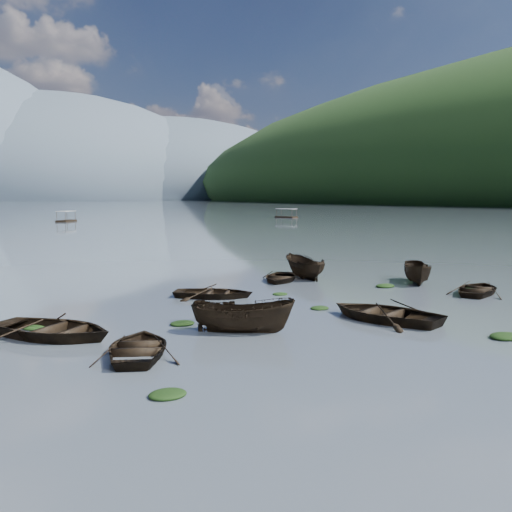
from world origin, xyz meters
TOP-DOWN VIEW (x-y plane):
  - ground_plane at (0.00, 0.00)m, footprint 2400.00×2400.00m
  - haze_mtn_c at (140.00, 900.00)m, footprint 520.00×520.00m
  - haze_mtn_d at (320.00, 900.00)m, footprint 520.00×520.00m
  - rowboat_0 at (-11.40, 7.02)m, footprint 5.86×6.07m
  - rowboat_1 at (-9.30, 3.28)m, footprint 4.30×4.90m
  - rowboat_2 at (-4.88, 4.30)m, footprint 4.18×3.50m
  - rowboat_3 at (1.41, 3.30)m, footprint 4.93×5.82m
  - rowboat_4 at (10.35, 5.91)m, footprint 4.99×4.54m
  - rowboat_5 at (10.15, 10.19)m, footprint 3.66×4.08m
  - rowboat_6 at (-2.65, 11.77)m, footprint 5.04×4.79m
  - rowboat_7 at (3.39, 15.01)m, footprint 4.74×4.85m
  - rowboat_8 at (5.38, 15.31)m, footprint 2.16×4.42m
  - weed_clump_0 at (-9.89, -0.98)m, footprint 1.03×0.84m
  - weed_clump_1 at (-6.43, 6.65)m, footprint 1.03×0.82m
  - weed_clump_2 at (3.15, -1.24)m, footprint 1.22×0.97m
  - weed_clump_3 at (0.37, 6.58)m, footprint 0.90×0.76m
  - weed_clump_4 at (10.72, 6.77)m, footprint 1.16×0.92m
  - weed_clump_5 at (-11.71, 8.84)m, footprint 1.08×0.87m
  - weed_clump_6 at (0.80, 10.79)m, footprint 0.85×0.71m
  - weed_clump_7 at (7.42, 9.99)m, footprint 1.16×0.93m
  - pontoon_centre at (8.03, 106.49)m, footprint 4.98×5.73m
  - pontoon_right at (58.85, 102.42)m, footprint 3.99×5.92m

SIDE VIEW (x-z plane):
  - ground_plane at x=0.00m, z-range 0.00..0.00m
  - haze_mtn_c at x=140.00m, z-range -130.00..130.00m
  - haze_mtn_d at x=320.00m, z-range -110.00..110.00m
  - rowboat_0 at x=-11.40m, z-range -0.51..0.51m
  - rowboat_1 at x=-9.30m, z-range -0.42..0.42m
  - rowboat_2 at x=-4.88m, z-range -0.78..0.78m
  - rowboat_3 at x=1.41m, z-range -0.51..0.51m
  - rowboat_4 at x=10.35m, z-range -0.42..0.42m
  - rowboat_5 at x=10.15m, z-range -0.77..0.77m
  - rowboat_6 at x=-2.65m, z-range -0.42..0.42m
  - rowboat_7 at x=3.39m, z-range -0.41..0.41m
  - rowboat_8 at x=5.38m, z-range -0.82..0.82m
  - weed_clump_0 at x=-9.89m, z-range -0.11..0.11m
  - weed_clump_1 at x=-6.43m, z-range -0.11..0.11m
  - weed_clump_2 at x=3.15m, z-range -0.13..0.13m
  - weed_clump_3 at x=0.37m, z-range -0.10..0.10m
  - weed_clump_4 at x=10.72m, z-range -0.12..0.12m
  - weed_clump_5 at x=-11.71m, z-range -0.11..0.11m
  - weed_clump_6 at x=0.80m, z-range -0.09..0.09m
  - weed_clump_7 at x=7.42m, z-range -0.13..0.13m
  - pontoon_centre at x=8.03m, z-range -1.04..1.04m
  - pontoon_right at x=58.85m, z-range -1.05..1.05m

